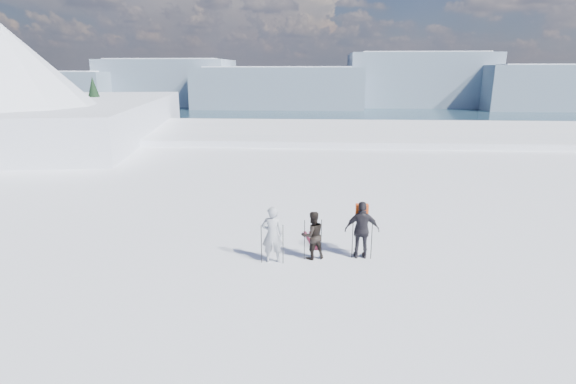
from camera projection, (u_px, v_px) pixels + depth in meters
name	position (u px, v px, depth m)	size (l,w,h in m)	color
lake_basin	(330.00, 203.00, 42.55)	(820.00, 820.00, 71.62)	white
far_mountain_range	(350.00, 83.00, 449.79)	(770.00, 110.00, 53.00)	slate
near_ridge	(52.00, 169.00, 42.83)	(31.37, 35.68, 25.62)	white
skier_grey	(272.00, 234.00, 13.46)	(0.64, 0.42, 1.75)	#9EA3AD
skier_dark	(313.00, 235.00, 13.72)	(0.74, 0.57, 1.51)	black
skier_pack	(362.00, 230.00, 13.74)	(1.06, 0.44, 1.81)	black
backpack	(363.00, 191.00, 13.68)	(0.39, 0.22, 0.53)	#F44F17
ski_poles	(316.00, 242.00, 13.61)	(3.35, 0.59, 1.30)	black
skis_loose	(311.00, 240.00, 15.34)	(0.52, 1.70, 0.03)	black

